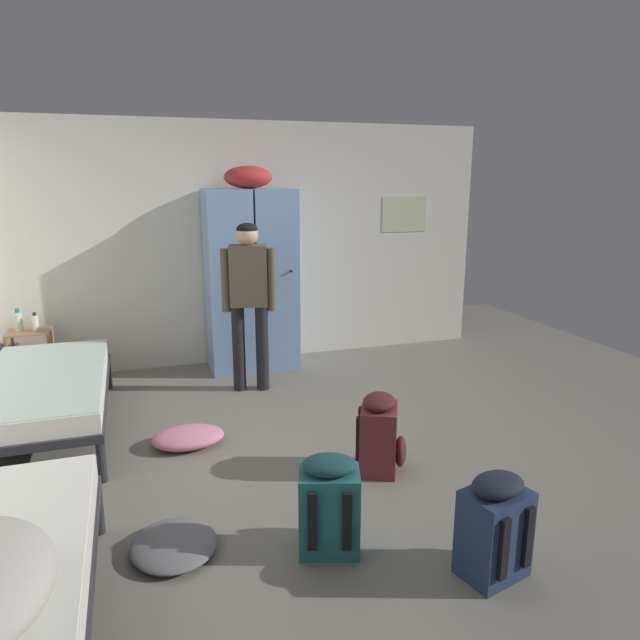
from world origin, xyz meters
The scene contains 13 objects.
ground_plane centered at (0.00, 0.00, 0.00)m, with size 8.09×8.09×0.00m, color slate.
room_backdrop centered at (-1.24, 1.27, 1.26)m, with size 5.18×4.94×2.53m.
locker_bank centered at (-0.11, 2.16, 0.97)m, with size 0.90×0.55×2.07m.
shelf_unit centered at (-2.23, 2.18, 0.35)m, with size 0.38×0.30×0.57m.
bed_left_rear centered at (-1.98, 1.03, 0.38)m, with size 0.90×1.90×0.49m.
person_traveler centered at (-0.27, 1.50, 0.95)m, with size 0.49×0.27×1.57m.
water_bottle centered at (-2.31, 2.20, 0.66)m, with size 0.07×0.07×0.21m.
lotion_bottle centered at (-2.16, 2.14, 0.65)m, with size 0.06×0.06×0.18m.
backpack_teal centered at (-0.37, -1.03, 0.26)m, with size 0.38×0.39×0.55m.
backpack_navy centered at (0.34, -1.48, 0.26)m, with size 0.37×0.38×0.55m.
backpack_maroon centered at (0.24, -0.32, 0.26)m, with size 0.41×0.39×0.55m.
clothes_pile_grey centered at (-1.17, -0.80, 0.04)m, with size 0.46×0.51×0.08m.
clothes_pile_pink centered at (-0.97, 0.47, 0.07)m, with size 0.54×0.38×0.13m.
Camera 1 is at (-1.29, -3.65, 1.96)m, focal length 32.57 mm.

